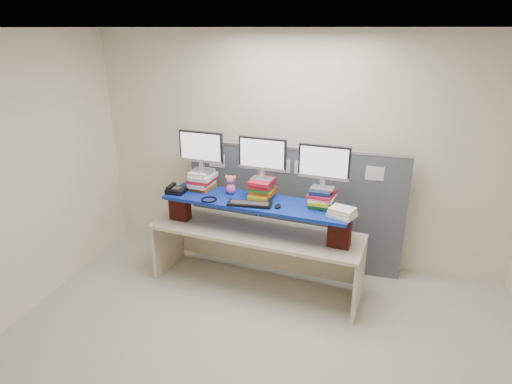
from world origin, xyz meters
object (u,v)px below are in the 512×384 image
(blue_board, at_px, (256,202))
(monitor_center, at_px, (262,156))
(desk, at_px, (256,241))
(desk_phone, at_px, (176,190))
(monitor_right, at_px, (324,164))
(keyboard, at_px, (250,204))
(monitor_left, at_px, (201,149))

(blue_board, relative_size, monitor_center, 3.85)
(blue_board, bearing_deg, desk, 6.02)
(desk_phone, bearing_deg, desk, -0.78)
(blue_board, bearing_deg, monitor_right, 9.77)
(keyboard, bearing_deg, monitor_center, 70.37)
(monitor_center, bearing_deg, monitor_right, -0.00)
(monitor_center, xyz_separation_m, desk_phone, (-0.98, -0.11, -0.44))
(keyboard, bearing_deg, desk_phone, 167.51)
(monitor_right, distance_m, desk_phone, 1.69)
(keyboard, distance_m, desk_phone, 0.92)
(desk, bearing_deg, monitor_left, 170.45)
(monitor_left, bearing_deg, monitor_center, -0.00)
(desk, xyz_separation_m, desk_phone, (-0.94, 0.00, 0.52))
(monitor_left, relative_size, monitor_center, 1.00)
(desk_phone, bearing_deg, monitor_center, 5.93)
(keyboard, bearing_deg, blue_board, 72.74)
(keyboard, xyz_separation_m, desk_phone, (-0.91, 0.14, 0.02))
(blue_board, bearing_deg, monitor_center, 77.45)
(monitor_right, bearing_deg, monitor_left, 180.00)
(desk, relative_size, keyboard, 5.11)
(keyboard, height_order, desk_phone, desk_phone)
(blue_board, distance_m, monitor_center, 0.50)
(monitor_left, xyz_separation_m, monitor_center, (0.73, -0.08, -0.01))
(desk, relative_size, monitor_left, 4.56)
(desk, distance_m, desk_phone, 1.08)
(desk, xyz_separation_m, keyboard, (-0.03, -0.14, 0.51))
(monitor_center, distance_m, monitor_right, 0.66)
(monitor_left, xyz_separation_m, desk_phone, (-0.25, -0.19, -0.44))
(monitor_center, bearing_deg, monitor_left, 180.00)
(monitor_center, height_order, desk_phone, monitor_center)
(monitor_left, bearing_deg, keyboard, -20.68)
(blue_board, relative_size, desk_phone, 9.85)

